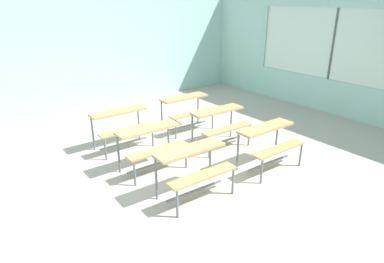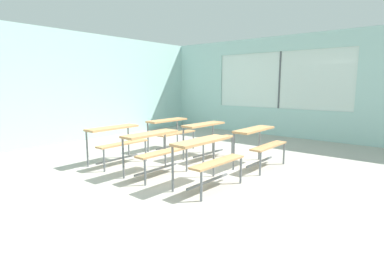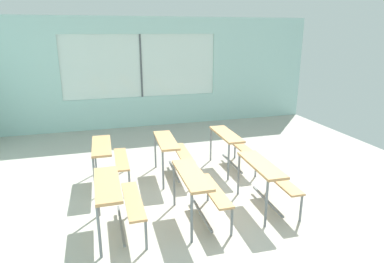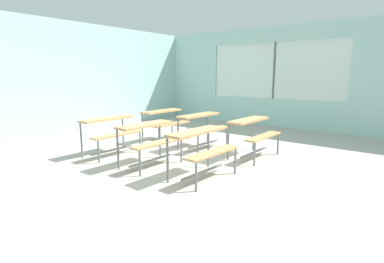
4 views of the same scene
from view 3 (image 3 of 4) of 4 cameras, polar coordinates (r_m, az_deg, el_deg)
name	(u,v)px [view 3 (image 3 of 4)]	position (r m, az deg, el deg)	size (l,w,h in m)	color
ground	(223,208)	(5.38, 5.28, -12.83)	(10.00, 9.00, 0.05)	#ADA89E
wall_right	(164,75)	(9.60, -4.83, 9.65)	(0.12, 9.00, 3.00)	#A8D1CC
desk_bench_r0c0	(267,173)	(5.21, 12.69, -6.99)	(1.12, 0.63, 0.74)	tan
desk_bench_r0c1	(231,141)	(6.56, 6.71, -1.68)	(1.11, 0.60, 0.74)	tan
desk_bench_r1c0	(199,184)	(4.76, 1.23, -8.93)	(1.11, 0.60, 0.74)	tan
desk_bench_r1c1	(172,148)	(6.17, -3.43, -2.81)	(1.13, 0.64, 0.74)	tan
desk_bench_r2c0	(117,194)	(4.60, -12.73, -10.36)	(1.10, 0.59, 0.74)	tan
desk_bench_r2c1	(109,154)	(6.06, -14.02, -3.66)	(1.11, 0.62, 0.74)	tan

